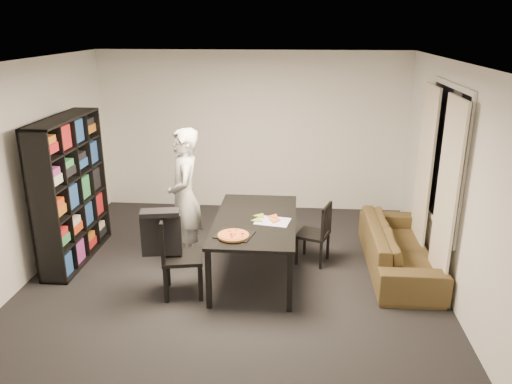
# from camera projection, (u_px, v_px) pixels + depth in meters

# --- Properties ---
(room) EXTENTS (5.01, 5.51, 2.61)m
(room) POSITION_uv_depth(u_px,v_px,m) (230.00, 183.00, 5.58)
(room) COLOR black
(room) RESTS_ON ground
(window_pane) EXTENTS (0.02, 1.40, 1.60)m
(window_pane) POSITION_uv_depth(u_px,v_px,m) (445.00, 157.00, 5.88)
(window_pane) COLOR black
(window_pane) RESTS_ON room
(window_frame) EXTENTS (0.03, 1.52, 1.72)m
(window_frame) POSITION_uv_depth(u_px,v_px,m) (445.00, 157.00, 5.88)
(window_frame) COLOR white
(window_frame) RESTS_ON room
(curtain_left) EXTENTS (0.03, 0.70, 2.25)m
(curtain_left) POSITION_uv_depth(u_px,v_px,m) (446.00, 199.00, 5.51)
(curtain_left) COLOR beige
(curtain_left) RESTS_ON room
(curtain_right) EXTENTS (0.03, 0.70, 2.25)m
(curtain_right) POSITION_uv_depth(u_px,v_px,m) (424.00, 172.00, 6.49)
(curtain_right) COLOR beige
(curtain_right) RESTS_ON room
(bookshelf) EXTENTS (0.35, 1.50, 1.90)m
(bookshelf) POSITION_uv_depth(u_px,v_px,m) (71.00, 191.00, 6.42)
(bookshelf) COLOR black
(bookshelf) RESTS_ON room
(dining_table) EXTENTS (0.98, 1.77, 0.74)m
(dining_table) POSITION_uv_depth(u_px,v_px,m) (255.00, 224.00, 6.09)
(dining_table) COLOR black
(dining_table) RESTS_ON room
(chair_left) EXTENTS (0.53, 0.53, 0.97)m
(chair_left) POSITION_uv_depth(u_px,v_px,m) (174.00, 250.00, 5.66)
(chair_left) COLOR black
(chair_left) RESTS_ON room
(chair_right) EXTENTS (0.48, 0.48, 0.82)m
(chair_right) POSITION_uv_depth(u_px,v_px,m) (319.00, 230.00, 6.43)
(chair_right) COLOR black
(chair_right) RESTS_ON room
(draped_jacket) EXTENTS (0.46, 0.27, 0.53)m
(draped_jacket) POSITION_uv_depth(u_px,v_px,m) (161.00, 231.00, 5.56)
(draped_jacket) COLOR black
(draped_jacket) RESTS_ON chair_left
(person) EXTENTS (0.57, 0.74, 1.78)m
(person) POSITION_uv_depth(u_px,v_px,m) (185.00, 197.00, 6.35)
(person) COLOR silver
(person) RESTS_ON room
(baking_tray) EXTENTS (0.47, 0.41, 0.01)m
(baking_tray) POSITION_uv_depth(u_px,v_px,m) (234.00, 235.00, 5.60)
(baking_tray) COLOR black
(baking_tray) RESTS_ON dining_table
(pepperoni_pizza) EXTENTS (0.35, 0.35, 0.03)m
(pepperoni_pizza) POSITION_uv_depth(u_px,v_px,m) (233.00, 235.00, 5.53)
(pepperoni_pizza) COLOR #9C622D
(pepperoni_pizza) RESTS_ON dining_table
(kitchen_towel) EXTENTS (0.45, 0.37, 0.01)m
(kitchen_towel) POSITION_uv_depth(u_px,v_px,m) (273.00, 221.00, 5.98)
(kitchen_towel) COLOR white
(kitchen_towel) RESTS_ON dining_table
(pizza_slices) EXTENTS (0.42, 0.37, 0.01)m
(pizza_slices) POSITION_uv_depth(u_px,v_px,m) (266.00, 218.00, 6.05)
(pizza_slices) COLOR gold
(pizza_slices) RESTS_ON dining_table
(sofa) EXTENTS (0.78, 1.99, 0.58)m
(sofa) POSITION_uv_depth(u_px,v_px,m) (399.00, 248.00, 6.34)
(sofa) COLOR #45331B
(sofa) RESTS_ON room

